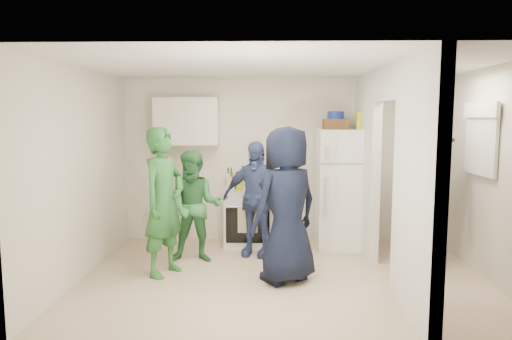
{
  "coord_description": "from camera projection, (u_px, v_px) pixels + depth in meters",
  "views": [
    {
      "loc": [
        -0.19,
        -5.32,
        1.92
      ],
      "look_at": [
        -0.34,
        0.4,
        1.25
      ],
      "focal_mm": 32.0,
      "sensor_mm": 36.0,
      "label": 1
    }
  ],
  "objects": [
    {
      "name": "bottle_i",
      "position": [
        252.0,
        179.0,
        6.84
      ],
      "size": [
        0.06,
        0.06,
        0.25
      ],
      "primitive_type": "cylinder",
      "color": "#5E3610",
      "rests_on": "stove"
    },
    {
      "name": "yellow_cup_stack_stove",
      "position": [
        240.0,
        182.0,
        6.54
      ],
      "size": [
        0.09,
        0.09,
        0.25
      ],
      "primitive_type": "cylinder",
      "color": "#ECF814",
      "rests_on": "stove"
    },
    {
      "name": "bottle_c",
      "position": [
        243.0,
        176.0,
        6.89
      ],
      "size": [
        0.06,
        0.06,
        0.32
      ],
      "primitive_type": "cylinder",
      "color": "silver",
      "rests_on": "stove"
    },
    {
      "name": "wall_left",
      "position": [
        82.0,
        173.0,
        5.41
      ],
      "size": [
        0.0,
        3.4,
        3.4
      ],
      "primitive_type": "plane",
      "rotation": [
        1.57,
        0.0,
        1.57
      ],
      "color": "silver",
      "rests_on": "floor"
    },
    {
      "name": "spice_shelf",
      "position": [
        280.0,
        154.0,
        6.98
      ],
      "size": [
        0.35,
        0.08,
        0.03
      ],
      "primitive_type": "cube",
      "color": "olive",
      "rests_on": "wall_back"
    },
    {
      "name": "ceiling",
      "position": [
        284.0,
        66.0,
        5.21
      ],
      "size": [
        4.8,
        4.8,
        0.0
      ],
      "primitive_type": "plane",
      "rotation": [
        3.14,
        0.0,
        0.0
      ],
      "color": "white",
      "rests_on": "wall_back"
    },
    {
      "name": "bottle_d",
      "position": [
        251.0,
        178.0,
        6.71
      ],
      "size": [
        0.08,
        0.08,
        0.32
      ],
      "primitive_type": "cylinder",
      "color": "maroon",
      "rests_on": "stove"
    },
    {
      "name": "partition_pier_back",
      "position": [
        366.0,
        165.0,
        6.41
      ],
      "size": [
        0.12,
        1.2,
        2.5
      ],
      "primitive_type": "cube",
      "color": "silver",
      "rests_on": "floor"
    },
    {
      "name": "wicker_basket",
      "position": [
        335.0,
        124.0,
        6.65
      ],
      "size": [
        0.35,
        0.25,
        0.15
      ],
      "primitive_type": "cube",
      "color": "brown",
      "rests_on": "fridge"
    },
    {
      "name": "red_cup",
      "position": [
        263.0,
        186.0,
        6.56
      ],
      "size": [
        0.09,
        0.09,
        0.12
      ],
      "primitive_type": "cylinder",
      "color": "red",
      "rests_on": "stove"
    },
    {
      "name": "stove",
      "position": [
        249.0,
        217.0,
        6.82
      ],
      "size": [
        0.72,
        0.6,
        0.86
      ],
      "primitive_type": "cube",
      "color": "white",
      "rests_on": "floor"
    },
    {
      "name": "bottle_f",
      "position": [
        262.0,
        179.0,
        6.77
      ],
      "size": [
        0.08,
        0.08,
        0.28
      ],
      "primitive_type": "cylinder",
      "color": "#153B24",
      "rests_on": "stove"
    },
    {
      "name": "nook_window_frame",
      "position": [
        481.0,
        139.0,
        5.44
      ],
      "size": [
        0.04,
        0.76,
        0.86
      ],
      "primitive_type": "cube",
      "color": "white",
      "rests_on": "wall_right"
    },
    {
      "name": "person_green_center",
      "position": [
        195.0,
        206.0,
        6.01
      ],
      "size": [
        0.73,
        0.57,
        1.49
      ],
      "primitive_type": "imported",
      "rotation": [
        0.0,
        0.0,
        0.01
      ],
      "color": "#33733D",
      "rests_on": "floor"
    },
    {
      "name": "fridge",
      "position": [
        341.0,
        189.0,
        6.7
      ],
      "size": [
        0.72,
        0.69,
        1.74
      ],
      "primitive_type": "cube",
      "color": "white",
      "rests_on": "floor"
    },
    {
      "name": "yellow_cup_stack_top",
      "position": [
        360.0,
        121.0,
        6.48
      ],
      "size": [
        0.09,
        0.09,
        0.25
      ],
      "primitive_type": "cylinder",
      "color": "#CCD912",
      "rests_on": "fridge"
    },
    {
      "name": "bottle_h",
      "position": [
        228.0,
        179.0,
        6.62
      ],
      "size": [
        0.06,
        0.06,
        0.32
      ],
      "primitive_type": "cylinder",
      "color": "silver",
      "rests_on": "stove"
    },
    {
      "name": "nook_valance",
      "position": [
        481.0,
        110.0,
        5.4
      ],
      "size": [
        0.04,
        0.82,
        0.18
      ],
      "primitive_type": "cube",
      "color": "white",
      "rests_on": "wall_right"
    },
    {
      "name": "partition_header",
      "position": [
        389.0,
        83.0,
        5.2
      ],
      "size": [
        0.12,
        1.0,
        0.4
      ],
      "primitive_type": "cube",
      "color": "silver",
      "rests_on": "partition_pier_back"
    },
    {
      "name": "bottle_g",
      "position": [
        265.0,
        178.0,
        6.89
      ],
      "size": [
        0.06,
        0.06,
        0.26
      ],
      "primitive_type": "cylinder",
      "color": "olive",
      "rests_on": "stove"
    },
    {
      "name": "upper_cabinet",
      "position": [
        187.0,
        121.0,
        6.83
      ],
      "size": [
        0.95,
        0.34,
        0.7
      ],
      "primitive_type": "cube",
      "color": "silver",
      "rests_on": "wall_back"
    },
    {
      "name": "person_nook",
      "position": [
        423.0,
        194.0,
        5.81
      ],
      "size": [
        0.88,
        1.31,
        1.88
      ],
      "primitive_type": "imported",
      "rotation": [
        0.0,
        0.0,
        -1.73
      ],
      "color": "black",
      "rests_on": "floor"
    },
    {
      "name": "partition_pier_front",
      "position": [
        417.0,
        189.0,
        4.23
      ],
      "size": [
        0.12,
        1.2,
        2.5
      ],
      "primitive_type": "cube",
      "color": "silver",
      "rests_on": "floor"
    },
    {
      "name": "person_denim",
      "position": [
        255.0,
        199.0,
        6.28
      ],
      "size": [
        1.0,
        0.63,
        1.59
      ],
      "primitive_type": "imported",
      "rotation": [
        0.0,
        0.0,
        -0.29
      ],
      "color": "#3A4F7E",
      "rests_on": "floor"
    },
    {
      "name": "wall_front",
      "position": [
        291.0,
        200.0,
        3.66
      ],
      "size": [
        4.8,
        0.0,
        4.8
      ],
      "primitive_type": "plane",
      "rotation": [
        -1.57,
        0.0,
        0.0
      ],
      "color": "silver",
      "rests_on": "floor"
    },
    {
      "name": "person_navy",
      "position": [
        286.0,
        205.0,
        5.26
      ],
      "size": [
        1.05,
        1.0,
        1.81
      ],
      "primitive_type": "imported",
      "rotation": [
        0.0,
        0.0,
        -2.49
      ],
      "color": "black",
      "rests_on": "floor"
    },
    {
      "name": "wall_right",
      "position": [
        490.0,
        175.0,
        5.29
      ],
      "size": [
        0.0,
        3.4,
        3.4
      ],
      "primitive_type": "plane",
      "rotation": [
        1.57,
        0.0,
        -1.57
      ],
      "color": "silver",
      "rests_on": "floor"
    },
    {
      "name": "nook_window",
      "position": [
        483.0,
        139.0,
        5.44
      ],
      "size": [
        0.03,
        0.7,
        0.8
      ],
      "primitive_type": "cube",
      "color": "black",
      "rests_on": "wall_right"
    },
    {
      "name": "wall_clock",
      "position": [
        283.0,
        131.0,
        6.97
      ],
      "size": [
        0.22,
        0.02,
        0.22
      ],
      "primitive_type": "cylinder",
      "rotation": [
        1.57,
        0.0,
        0.0
      ],
      "color": "white",
      "rests_on": "wall_back"
    },
    {
      "name": "blue_bowl",
      "position": [
        336.0,
        115.0,
        6.63
      ],
      "size": [
        0.24,
        0.24,
        0.11
      ],
      "primitive_type": "cylinder",
      "color": "navy",
      "rests_on": "wicker_basket"
    },
    {
      "name": "bottle_b",
      "position": [
        237.0,
        180.0,
        6.67
      ],
      "size": [
        0.06,
        0.06,
        0.26
      ],
      "primitive_type": "cylinder",
      "color": "#184A31",
      "rests_on": "stove"
    },
    {
      "name": "wall_back",
      "position": [
        280.0,
        160.0,
        7.04
      ],
      "size": [
        4.8,
        0.0,
        4.8
      ],
      "primitive_type": "plane",
      "rotation": [
        1.57,
        0.0,
        0.0
      ],
      "color": "silver",
      "rests_on": "floor"
    },
    {
      "name": "floor",
      "position": [
        283.0,
        277.0,
        5.5
      ],
      "size": [
        4.8,
        4.8,
        0.0
      ],
      "primitive_type": "plane",
      "color": "#CDB391",
      "rests_on": "ground"
    },
    {
      "name": "bottle_a",
      "position": [
        231.0,
        177.0,
        6.87
      ],
      "size": [
        0.06,
        0.06,
        0.3
      ],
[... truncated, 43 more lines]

